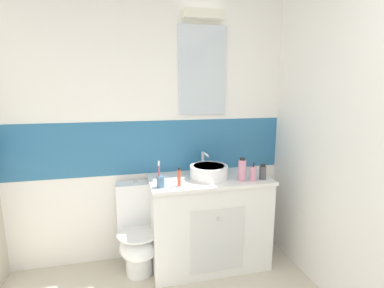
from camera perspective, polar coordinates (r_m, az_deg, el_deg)
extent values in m
cube|color=white|center=(2.96, -8.05, -13.38)|extent=(3.20, 0.10, 0.85)
cube|color=teal|center=(2.75, -8.42, -0.46)|extent=(3.20, 0.10, 0.50)
cube|color=white|center=(2.71, -8.93, 16.90)|extent=(3.20, 0.10, 1.15)
cube|color=silver|center=(2.73, 2.07, 14.46)|extent=(0.45, 0.02, 0.81)
cube|color=white|center=(2.76, 2.38, 24.59)|extent=(0.38, 0.10, 0.08)
cube|color=white|center=(2.17, 33.61, -1.22)|extent=(0.10, 3.48, 2.50)
cube|color=white|center=(2.77, 3.30, -15.39)|extent=(1.06, 0.53, 0.82)
cube|color=white|center=(2.60, 3.47, -7.06)|extent=(1.08, 0.55, 0.03)
cube|color=silver|center=(2.56, 5.09, -18.77)|extent=(0.48, 0.01, 0.57)
cylinder|color=silver|center=(2.45, 5.30, -14.78)|extent=(0.02, 0.02, 0.03)
cylinder|color=white|center=(2.57, 3.40, -5.58)|extent=(0.34, 0.34, 0.12)
cylinder|color=#AFB1BA|center=(2.55, 3.41, -4.47)|extent=(0.28, 0.28, 0.01)
cylinder|color=silver|center=(2.74, 2.20, -3.63)|extent=(0.03, 0.03, 0.20)
cylinder|color=silver|center=(2.63, 2.77, -2.08)|extent=(0.02, 0.15, 0.02)
cylinder|color=white|center=(2.82, -10.47, -22.52)|extent=(0.24, 0.24, 0.18)
ellipsoid|color=white|center=(2.68, -10.58, -19.42)|extent=(0.34, 0.42, 0.22)
cylinder|color=white|center=(2.62, -10.67, -17.12)|extent=(0.37, 0.37, 0.02)
cube|color=white|center=(2.73, -11.04, -11.59)|extent=(0.36, 0.17, 0.40)
cylinder|color=silver|center=(2.66, -11.21, -7.45)|extent=(0.04, 0.04, 0.02)
cylinder|color=#4C7299|center=(2.35, -6.31, -7.54)|extent=(0.07, 0.07, 0.09)
cylinder|color=#D83F4C|center=(2.32, -6.66, -6.03)|extent=(0.02, 0.03, 0.17)
cube|color=white|center=(2.30, -6.71, -4.02)|extent=(0.01, 0.02, 0.03)
cylinder|color=#D83F4C|center=(2.33, -6.64, -5.88)|extent=(0.02, 0.02, 0.18)
cube|color=white|center=(2.31, -6.69, -3.79)|extent=(0.01, 0.02, 0.03)
cylinder|color=pink|center=(2.55, 12.16, -5.86)|extent=(0.06, 0.06, 0.12)
cylinder|color=#262626|center=(2.53, 12.23, -4.12)|extent=(0.01, 0.01, 0.04)
cylinder|color=#262626|center=(2.51, 12.37, -3.80)|extent=(0.01, 0.02, 0.01)
cylinder|color=#4C4C51|center=(2.61, 14.01, -5.62)|extent=(0.06, 0.06, 0.12)
cylinder|color=black|center=(2.59, 14.08, -4.17)|extent=(0.04, 0.04, 0.02)
cylinder|color=#D84C33|center=(2.35, -2.61, -6.86)|extent=(0.03, 0.03, 0.14)
cylinder|color=black|center=(2.33, -2.62, -5.02)|extent=(0.02, 0.02, 0.02)
cylinder|color=pink|center=(2.52, 10.02, -5.22)|extent=(0.07, 0.07, 0.18)
cylinder|color=black|center=(2.50, 10.10, -2.96)|extent=(0.05, 0.05, 0.02)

